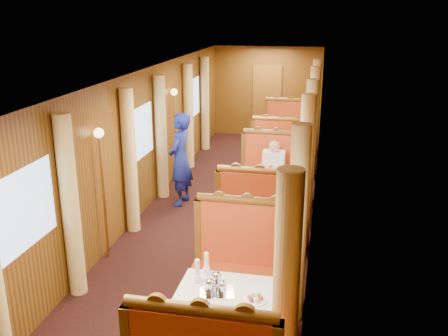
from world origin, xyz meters
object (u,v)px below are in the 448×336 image
(rose_vase_mid, at_px, (270,170))
(steward, at_px, (180,159))
(rose_vase_far, at_px, (287,124))
(banquette_mid_aft, at_px, (274,179))
(teapot_right, at_px, (222,289))
(teapot_left, at_px, (210,288))
(table_near, at_px, (229,322))
(banquette_far_aft, at_px, (289,135))
(banquette_mid_fwd, at_px, (260,222))
(tea_tray, at_px, (217,292))
(table_far, at_px, (285,147))
(banquette_near_aft, at_px, (244,270))
(banquette_far_fwd, at_px, (281,157))
(fruit_plate, at_px, (255,299))
(table_mid, at_px, (268,201))
(passenger, at_px, (273,166))
(teapot_back, at_px, (217,281))

(rose_vase_mid, relative_size, steward, 0.21)
(steward, bearing_deg, rose_vase_far, 155.48)
(banquette_mid_aft, relative_size, teapot_right, 9.53)
(teapot_left, relative_size, teapot_right, 1.10)
(table_near, xyz_separation_m, banquette_mid_aft, (0.00, 4.51, 0.05))
(banquette_mid_aft, distance_m, teapot_right, 4.61)
(banquette_far_aft, bearing_deg, rose_vase_far, -88.79)
(banquette_mid_fwd, xyz_separation_m, teapot_right, (-0.05, -2.57, 0.38))
(banquette_mid_fwd, relative_size, steward, 0.78)
(tea_tray, relative_size, steward, 0.20)
(table_far, distance_m, rose_vase_far, 0.55)
(banquette_near_aft, distance_m, teapot_left, 1.18)
(rose_vase_mid, bearing_deg, tea_tray, -92.13)
(table_near, relative_size, banquette_mid_fwd, 0.78)
(banquette_mid_aft, bearing_deg, banquette_mid_fwd, -90.00)
(rose_vase_mid, bearing_deg, banquette_far_fwd, 90.60)
(banquette_near_aft, height_order, table_far, banquette_near_aft)
(banquette_mid_fwd, relative_size, fruit_plate, 5.70)
(teapot_left, height_order, teapot_right, teapot_left)
(banquette_mid_fwd, xyz_separation_m, banquette_far_fwd, (0.00, 3.50, 0.00))
(table_mid, height_order, steward, steward)
(banquette_far_fwd, relative_size, passenger, 1.76)
(table_mid, distance_m, banquette_mid_fwd, 1.02)
(banquette_far_fwd, distance_m, teapot_back, 5.96)
(teapot_right, distance_m, passenger, 4.37)
(banquette_mid_fwd, relative_size, table_far, 1.28)
(table_near, xyz_separation_m, teapot_right, (-0.05, -0.08, 0.43))
(banquette_mid_fwd, bearing_deg, table_far, 90.00)
(banquette_mid_fwd, distance_m, tea_tray, 2.58)
(banquette_far_fwd, bearing_deg, table_near, -90.00)
(fruit_plate, relative_size, steward, 0.14)
(teapot_right, distance_m, rose_vase_mid, 3.61)
(table_far, height_order, teapot_right, teapot_right)
(table_far, height_order, rose_vase_far, rose_vase_far)
(banquette_mid_aft, height_order, banquette_far_aft, same)
(table_near, bearing_deg, rose_vase_mid, 89.58)
(tea_tray, distance_m, teapot_back, 0.13)
(steward, bearing_deg, passenger, 105.27)
(table_near, relative_size, rose_vase_far, 2.92)
(table_mid, height_order, banquette_mid_aft, banquette_mid_aft)
(teapot_back, height_order, fruit_plate, teapot_back)
(tea_tray, height_order, fruit_plate, fruit_plate)
(steward, bearing_deg, table_far, 156.02)
(banquette_far_fwd, height_order, steward, steward)
(banquette_far_fwd, relative_size, teapot_right, 9.53)
(banquette_mid_fwd, distance_m, rose_vase_mid, 1.15)
(table_mid, xyz_separation_m, rose_vase_mid, (0.03, 0.02, 0.55))
(teapot_back, bearing_deg, table_mid, 94.34)
(tea_tray, distance_m, teapot_left, 0.09)
(rose_vase_far, bearing_deg, table_far, 129.42)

